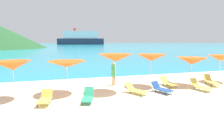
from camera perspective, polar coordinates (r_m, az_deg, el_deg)
The scene contains 17 objects.
ground_plane at distance 18.46m, azimuth -9.86°, elevation -1.95°, with size 50.00×100.00×0.30m, color beige.
ocean_water at distance 236.31m, azimuth -16.03°, elevation 7.46°, with size 650.00×440.00×0.02m, color teal.
umbrella_2 at distance 11.65m, azimuth -27.75°, elevation 1.21°, with size 2.05×2.05×2.14m.
umbrella_3 at distance 11.87m, azimuth -13.45°, elevation 1.73°, with size 2.41×2.41×2.01m.
umbrella_4 at distance 11.95m, azimuth 1.07°, elevation 3.68°, with size 2.30×2.30×2.41m.
umbrella_5 at distance 13.77m, azimuth 11.74°, elevation 3.67°, with size 2.11×2.11×2.29m.
umbrella_6 at distance 14.94m, azimuth 22.90°, elevation 2.53°, with size 2.13×2.13×2.04m.
umbrella_7 at distance 17.37m, azimuth 29.91°, elevation 3.17°, with size 1.92×1.92×2.13m.
lounge_chair_0 at distance 13.80m, azimuth 25.01°, elevation -4.28°, with size 0.87×1.46×0.72m.
lounge_chair_1 at distance 15.81m, azimuth 27.60°, elevation -2.92°, with size 1.02×1.77×0.70m.
lounge_chair_2 at distance 12.34m, azimuth 14.64°, elevation -5.33°, with size 1.00×1.50×0.63m.
lounge_chair_4 at distance 10.38m, azimuth -19.52°, elevation -8.08°, with size 0.80×1.35×0.67m.
lounge_chair_5 at distance 11.77m, azimuth 7.01°, elevation -5.81°, with size 1.18×1.56×0.64m.
lounge_chair_6 at distance 14.17m, azimuth 16.56°, elevation -3.57°, with size 0.62×1.72×0.59m.
lounge_chair_7 at distance 10.29m, azimuth -7.29°, elevation -7.91°, with size 0.91×1.54×0.66m.
beachgoer_2 at distance 13.77m, azimuth 0.48°, elevation -0.95°, with size 0.32×0.32×1.70m.
cruise_ship at distance 217.28m, azimuth -9.39°, elevation 9.35°, with size 51.84×19.43×17.83m.
Camera 1 is at (-2.01, -8.04, 3.18)m, focal length 30.35 mm.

